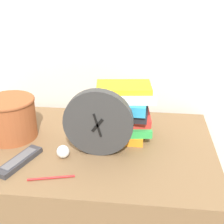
% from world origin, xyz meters
% --- Properties ---
extents(wall_back, '(6.00, 0.04, 2.40)m').
position_xyz_m(wall_back, '(0.00, 0.73, 1.20)').
color(wall_back, silver).
rests_on(wall_back, ground_plane).
extents(desk, '(1.03, 0.66, 0.77)m').
position_xyz_m(desk, '(0.00, 0.33, 0.39)').
color(desk, brown).
rests_on(desk, ground_plane).
extents(desk_clock, '(0.26, 0.04, 0.26)m').
position_xyz_m(desk_clock, '(0.06, 0.27, 0.90)').
color(desk_clock, '#333333').
rests_on(desk_clock, desk).
extents(book_stack, '(0.25, 0.19, 0.23)m').
position_xyz_m(book_stack, '(0.15, 0.41, 0.89)').
color(book_stack, orange).
rests_on(book_stack, desk).
extents(basket, '(0.21, 0.21, 0.17)m').
position_xyz_m(basket, '(-0.32, 0.36, 0.86)').
color(basket, '#994C28').
rests_on(basket, desk).
extents(tv_remote, '(0.12, 0.21, 0.02)m').
position_xyz_m(tv_remote, '(-0.22, 0.17, 0.78)').
color(tv_remote, '#333338').
rests_on(tv_remote, desk).
extents(crumpled_paper_ball, '(0.05, 0.05, 0.05)m').
position_xyz_m(crumpled_paper_ball, '(-0.07, 0.23, 0.79)').
color(crumpled_paper_ball, white).
rests_on(crumpled_paper_ball, desk).
extents(pen, '(0.16, 0.05, 0.01)m').
position_xyz_m(pen, '(-0.08, 0.09, 0.77)').
color(pen, '#B21E1E').
rests_on(pen, desk).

